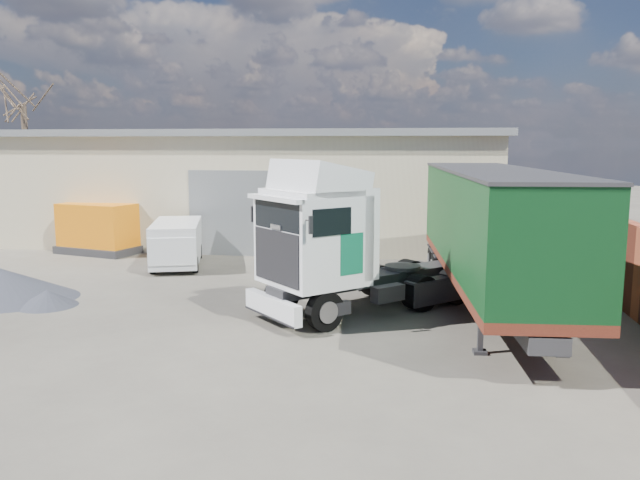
# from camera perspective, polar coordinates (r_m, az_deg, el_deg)

# --- Properties ---
(ground) EXTENTS (120.00, 120.00, 0.00)m
(ground) POSITION_cam_1_polar(r_m,az_deg,el_deg) (16.84, -10.59, -7.51)
(ground) COLOR black
(ground) RESTS_ON ground
(warehouse) EXTENTS (30.60, 12.60, 5.42)m
(warehouse) POSITION_cam_1_polar(r_m,az_deg,el_deg) (33.32, -11.52, 5.11)
(warehouse) COLOR beige
(warehouse) RESTS_ON ground
(brick_boundary_wall) EXTENTS (0.35, 26.00, 2.50)m
(brick_boundary_wall) POSITION_cam_1_polar(r_m,az_deg,el_deg) (22.38, 24.26, -0.82)
(brick_boundary_wall) COLOR maroon
(brick_boundary_wall) RESTS_ON ground
(bare_tree) EXTENTS (4.00, 4.00, 9.60)m
(bare_tree) POSITION_cam_1_polar(r_m,az_deg,el_deg) (42.43, -25.59, 12.30)
(bare_tree) COLOR #382B21
(bare_tree) RESTS_ON ground
(tractor_unit) EXTENTS (6.22, 6.06, 4.29)m
(tractor_unit) POSITION_cam_1_polar(r_m,az_deg,el_deg) (17.01, 1.62, -0.96)
(tractor_unit) COLOR black
(tractor_unit) RESTS_ON ground
(box_trailer) EXTENTS (3.39, 12.16, 3.99)m
(box_trailer) POSITION_cam_1_polar(r_m,az_deg,el_deg) (18.10, 15.39, 1.34)
(box_trailer) COLOR #2D2D30
(box_trailer) RESTS_ON ground
(panel_van) EXTENTS (2.82, 4.50, 1.71)m
(panel_van) POSITION_cam_1_polar(r_m,az_deg,el_deg) (24.57, -12.99, -0.35)
(panel_van) COLOR black
(panel_van) RESTS_ON ground
(orange_skip) EXTENTS (3.90, 2.99, 2.16)m
(orange_skip) POSITION_cam_1_polar(r_m,az_deg,el_deg) (28.65, -19.43, 0.76)
(orange_skip) COLOR #2D2D30
(orange_skip) RESTS_ON ground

